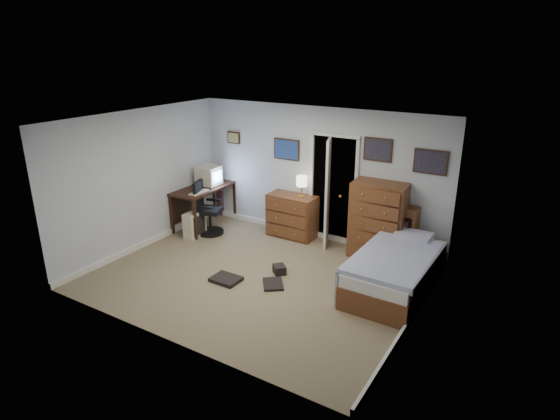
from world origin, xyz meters
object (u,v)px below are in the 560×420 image
object	(u,v)px
low_dresser	(292,216)
office_chair	(207,214)
bed	(395,270)
tall_dresser	(378,220)
computer_desk	(200,195)

from	to	relation	value
low_dresser	office_chair	bearing A→B (deg)	-152.33
office_chair	bed	world-z (taller)	office_chair
low_dresser	tall_dresser	world-z (taller)	tall_dresser
low_dresser	bed	xyz separation A→B (m)	(2.38, -1.01, -0.10)
computer_desk	bed	distance (m)	4.33
office_chair	tall_dresser	size ratio (longest dim) A/B	0.79
computer_desk	tall_dresser	world-z (taller)	tall_dresser
bed	office_chair	bearing A→B (deg)	177.29
computer_desk	bed	size ratio (longest dim) A/B	0.71
low_dresser	bed	distance (m)	2.59
office_chair	bed	xyz separation A→B (m)	(3.87, -0.25, -0.10)
office_chair	tall_dresser	xyz separation A→B (m)	(3.22, 0.73, 0.27)
tall_dresser	bed	distance (m)	1.24
office_chair	low_dresser	bearing A→B (deg)	7.51
office_chair	low_dresser	distance (m)	1.67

